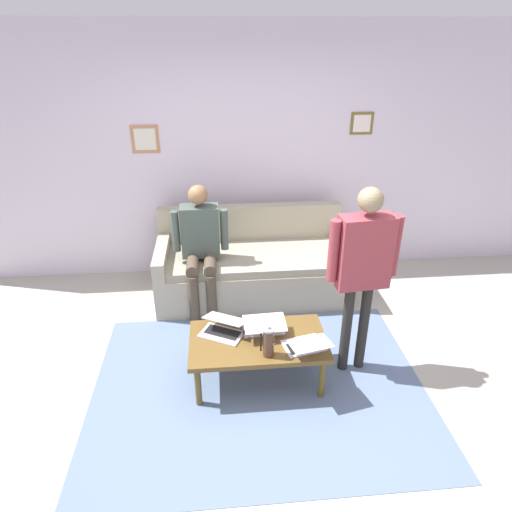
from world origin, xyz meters
TOP-DOWN VIEW (x-y plane):
  - ground_plane at (0.00, 0.00)m, footprint 7.68×7.68m
  - area_rug at (0.08, -0.10)m, footprint 2.66×2.01m
  - back_wall at (0.00, -2.20)m, footprint 7.04×0.11m
  - couch at (-0.00, -1.59)m, footprint 2.01×0.90m
  - coffee_table at (0.08, -0.20)m, footprint 1.08×0.60m
  - laptop_left at (0.35, -0.30)m, footprint 0.42×0.40m
  - laptop_center at (-0.27, -0.04)m, footprint 0.37×0.39m
  - laptop_right at (0.02, -0.30)m, footprint 0.35×0.34m
  - french_press at (0.02, -0.00)m, footprint 0.11×0.09m
  - person_standing at (-0.73, -0.27)m, footprint 0.57×0.22m
  - person_seated at (0.53, -1.36)m, footprint 0.55×0.51m

SIDE VIEW (x-z plane):
  - ground_plane at x=0.00m, z-range 0.00..0.00m
  - area_rug at x=0.08m, z-range 0.00..0.01m
  - couch at x=0.00m, z-range -0.14..0.74m
  - coffee_table at x=0.08m, z-range 0.16..0.56m
  - laptop_left at x=0.35m, z-range 0.38..0.51m
  - laptop_center at x=-0.27m, z-range 0.38..0.51m
  - laptop_right at x=0.02m, z-range 0.38..0.52m
  - french_press at x=0.02m, z-range 0.39..0.67m
  - person_seated at x=0.53m, z-range 0.09..1.37m
  - person_standing at x=-0.73m, z-range 0.23..1.83m
  - back_wall at x=0.00m, z-range 0.00..2.70m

